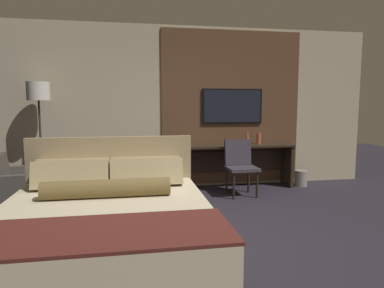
% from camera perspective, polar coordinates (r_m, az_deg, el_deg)
% --- Properties ---
extents(ground_plane, '(16.00, 16.00, 0.00)m').
position_cam_1_polar(ground_plane, '(3.75, 1.79, -16.27)').
color(ground_plane, '#28232D').
extents(wall_back_tv_panel, '(7.20, 0.09, 2.80)m').
position_cam_1_polar(wall_back_tv_panel, '(6.03, -1.80, 6.07)').
color(wall_back_tv_panel, '#BCAD8E').
rests_on(wall_back_tv_panel, ground_plane).
extents(bed, '(1.83, 2.08, 1.09)m').
position_cam_1_polar(bed, '(3.23, -14.01, -13.55)').
color(bed, '#33281E').
rests_on(bed, ground_plane).
extents(desk, '(2.01, 0.47, 0.76)m').
position_cam_1_polar(desk, '(6.05, 7.12, -2.31)').
color(desk, '#2D2319').
rests_on(desk, ground_plane).
extents(tv, '(1.09, 0.04, 0.62)m').
position_cam_1_polar(tv, '(6.16, 6.73, 6.28)').
color(tv, black).
extents(desk_chair, '(0.49, 0.49, 0.89)m').
position_cam_1_polar(desk_chair, '(5.58, 7.98, -3.01)').
color(desk_chair, '#38333D').
rests_on(desk_chair, ground_plane).
extents(armchair_by_window, '(0.94, 0.96, 0.78)m').
position_cam_1_polar(armchair_by_window, '(5.38, -26.10, -6.90)').
color(armchair_by_window, '#47423D').
rests_on(armchair_by_window, ground_plane).
extents(floor_lamp, '(0.34, 0.34, 1.80)m').
position_cam_1_polar(floor_lamp, '(5.78, -24.20, 6.60)').
color(floor_lamp, '#282623').
rests_on(floor_lamp, ground_plane).
extents(vase_tall, '(0.08, 0.08, 0.28)m').
position_cam_1_polar(vase_tall, '(6.03, 9.22, 1.24)').
color(vase_tall, '#B2563D').
rests_on(vase_tall, desk).
extents(vase_short, '(0.08, 0.08, 0.19)m').
position_cam_1_polar(vase_short, '(6.13, 11.05, 0.89)').
color(vase_short, '#B2563D').
rests_on(vase_short, desk).
extents(book, '(0.25, 0.20, 0.03)m').
position_cam_1_polar(book, '(5.99, 6.64, 0.04)').
color(book, '#332D28').
rests_on(book, desk).
extents(waste_bin, '(0.22, 0.22, 0.28)m').
position_cam_1_polar(waste_bin, '(6.47, 17.67, -5.44)').
color(waste_bin, gray).
rests_on(waste_bin, ground_plane).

